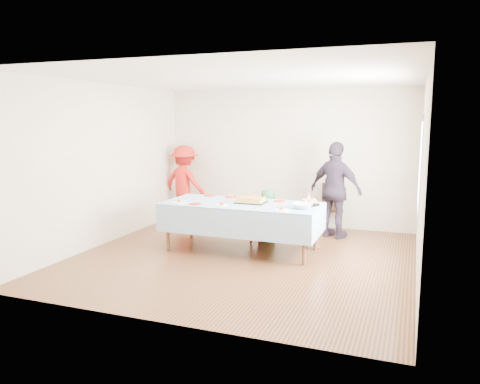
{
  "coord_description": "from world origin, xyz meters",
  "views": [
    {
      "loc": [
        2.4,
        -6.54,
        2.1
      ],
      "look_at": [
        -0.17,
        0.3,
        0.97
      ],
      "focal_mm": 35.0,
      "sensor_mm": 36.0,
      "label": 1
    }
  ],
  "objects_px": {
    "adult_left": "(185,183)",
    "dining_chair": "(332,204)",
    "birthday_cake": "(251,200)",
    "party_table": "(242,206)"
  },
  "relations": [
    {
      "from": "adult_left",
      "to": "dining_chair",
      "type": "bearing_deg",
      "value": -166.69
    },
    {
      "from": "birthday_cake",
      "to": "adult_left",
      "type": "height_order",
      "value": "adult_left"
    },
    {
      "from": "dining_chair",
      "to": "adult_left",
      "type": "relative_size",
      "value": 0.58
    },
    {
      "from": "party_table",
      "to": "birthday_cake",
      "type": "distance_m",
      "value": 0.17
    },
    {
      "from": "dining_chair",
      "to": "adult_left",
      "type": "height_order",
      "value": "adult_left"
    },
    {
      "from": "party_table",
      "to": "dining_chair",
      "type": "xyz_separation_m",
      "value": [
        1.12,
        1.92,
        -0.22
      ]
    },
    {
      "from": "birthday_cake",
      "to": "dining_chair",
      "type": "relative_size",
      "value": 0.53
    },
    {
      "from": "party_table",
      "to": "adult_left",
      "type": "relative_size",
      "value": 1.59
    },
    {
      "from": "party_table",
      "to": "birthday_cake",
      "type": "xyz_separation_m",
      "value": [
        0.13,
        0.07,
        0.09
      ]
    },
    {
      "from": "birthday_cake",
      "to": "adult_left",
      "type": "distance_m",
      "value": 2.69
    }
  ]
}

